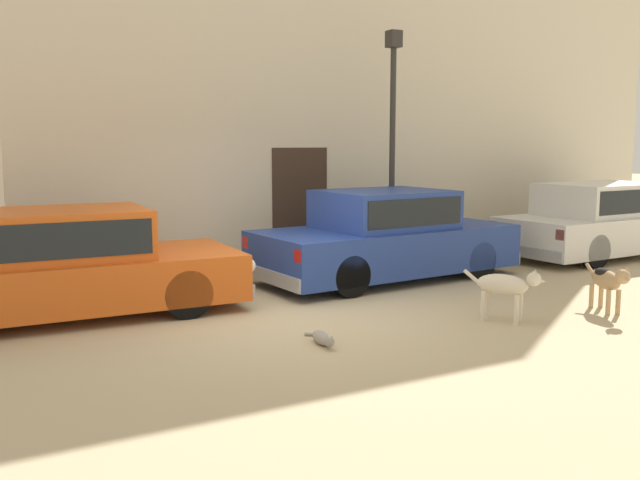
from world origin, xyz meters
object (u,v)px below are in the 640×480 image
Objects in this scene: parked_sedan_second at (385,235)px; parked_sedan_third at (605,219)px; parked_sedan_nearest at (71,263)px; stray_dog_tan at (608,280)px; stray_dog_spotted at (506,286)px; stray_cat at (322,338)px; street_lamp at (393,120)px.

parked_sedan_second is 0.94× the size of parked_sedan_third.
stray_dog_tan is at bearing -25.49° from parked_sedan_nearest.
parked_sedan_nearest is at bearing 176.98° from parked_sedan_second.
stray_dog_spotted is (-5.28, -2.86, -0.27)m from parked_sedan_third.
stray_cat is (-2.69, -2.76, -0.64)m from parked_sedan_second.
stray_cat is at bearing -49.22° from parked_sedan_nearest.
stray_dog_spotted is at bearing -103.60° from street_lamp.
street_lamp is (0.68, 0.82, 1.87)m from parked_sedan_second.
parked_sedan_third is at bearing 1.65° from parked_sedan_nearest.
stray_cat is (-7.73, -2.63, -0.65)m from parked_sedan_third.
stray_cat is at bearing -76.19° from stray_dog_tan.
parked_sedan_third is 4.84m from street_lamp.
stray_dog_tan is at bearing -81.77° from street_lamp.
parked_sedan_second is 2.16m from street_lamp.
stray_dog_spotted is at bearing -98.58° from parked_sedan_second.
stray_dog_spotted is (-0.24, -2.99, -0.26)m from parked_sedan_second.
street_lamp is at bearing 135.89° from stray_dog_spotted.
street_lamp reaches higher than stray_dog_tan.
parked_sedan_third is (9.89, -0.05, 0.04)m from parked_sedan_nearest.
parked_sedan_nearest is 4.43× the size of stray_dog_tan.
street_lamp is at bearing 165.30° from parked_sedan_third.
street_lamp is at bearing 11.17° from parked_sedan_nearest.
stray_dog_spotted is at bearing 93.28° from stray_cat.
parked_sedan_second is at bearing -129.60° from street_lamp.
parked_sedan_third is at bearing 87.95° from stray_dog_spotted.
parked_sedan_second is at bearing 144.39° from stray_cat.
street_lamp is (-4.36, 0.95, 1.87)m from parked_sedan_third.
parked_sedan_nearest is 6.90m from stray_dog_tan.
parked_sedan_second is (4.85, 0.08, 0.03)m from parked_sedan_nearest.
parked_sedan_third is 6.01m from stray_dog_spotted.
parked_sedan_nearest is at bearing 177.29° from parked_sedan_third.
stray_dog_tan is at bearing 91.52° from stray_cat.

